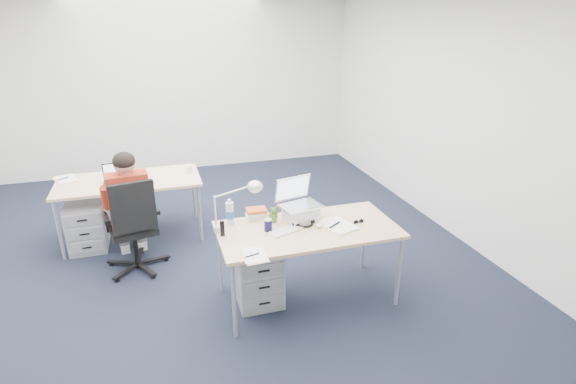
{
  "coord_description": "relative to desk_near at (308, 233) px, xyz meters",
  "views": [
    {
      "loc": [
        -0.38,
        -4.19,
        2.5
      ],
      "look_at": [
        0.85,
        -0.19,
        0.85
      ],
      "focal_mm": 28.0,
      "sensor_mm": 36.0,
      "label": 1
    }
  ],
  "objects": [
    {
      "name": "floor",
      "position": [
        -0.85,
        0.8,
        -0.68
      ],
      "size": [
        7.0,
        7.0,
        0.0
      ],
      "primitive_type": "plane",
      "color": "black",
      "rests_on": "ground"
    },
    {
      "name": "room",
      "position": [
        -0.85,
        0.8,
        1.03
      ],
      "size": [
        6.02,
        7.02,
        2.8
      ],
      "color": "silver",
      "rests_on": "ground"
    },
    {
      "name": "desk_near",
      "position": [
        0.0,
        0.0,
        0.0
      ],
      "size": [
        1.6,
        0.8,
        0.73
      ],
      "color": "tan",
      "rests_on": "ground"
    },
    {
      "name": "desk_far",
      "position": [
        -1.56,
        1.8,
        0.0
      ],
      "size": [
        1.6,
        0.8,
        0.73
      ],
      "color": "tan",
      "rests_on": "ground"
    },
    {
      "name": "office_chair",
      "position": [
        -1.53,
        1.01,
        -0.39
      ],
      "size": [
        0.77,
        0.77,
        1.03
      ],
      "rotation": [
        0.0,
        0.0,
        0.2
      ],
      "color": "black",
      "rests_on": "ground"
    },
    {
      "name": "seated_person",
      "position": [
        -1.55,
        1.19,
        -0.06
      ],
      "size": [
        0.42,
        0.73,
        1.26
      ],
      "rotation": [
        0.0,
        0.0,
        0.12
      ],
      "color": "#A02D16",
      "rests_on": "ground"
    },
    {
      "name": "drawer_pedestal_near",
      "position": [
        -0.45,
        0.12,
        -0.41
      ],
      "size": [
        0.4,
        0.5,
        0.55
      ],
      "primitive_type": "cube",
      "color": "#ACAFB1",
      "rests_on": "ground"
    },
    {
      "name": "drawer_pedestal_far",
      "position": [
        -2.06,
        1.69,
        -0.41
      ],
      "size": [
        0.4,
        0.5,
        0.55
      ],
      "primitive_type": "cube",
      "color": "#ACAFB1",
      "rests_on": "ground"
    },
    {
      "name": "silver_laptop",
      "position": [
        -0.01,
        0.18,
        0.24
      ],
      "size": [
        0.42,
        0.36,
        0.38
      ],
      "primitive_type": null,
      "rotation": [
        0.0,
        0.0,
        0.24
      ],
      "color": "silver",
      "rests_on": "desk_near"
    },
    {
      "name": "wireless_keyboard",
      "position": [
        -0.21,
        -0.0,
        0.05
      ],
      "size": [
        0.33,
        0.22,
        0.02
      ],
      "primitive_type": "cube",
      "rotation": [
        0.0,
        0.0,
        0.37
      ],
      "color": "white",
      "rests_on": "desk_near"
    },
    {
      "name": "computer_mouse",
      "position": [
        0.1,
        -0.01,
        0.06
      ],
      "size": [
        0.06,
        0.08,
        0.03
      ],
      "primitive_type": "ellipsoid",
      "rotation": [
        0.0,
        0.0,
        0.07
      ],
      "color": "white",
      "rests_on": "desk_near"
    },
    {
      "name": "headphones",
      "position": [
        -0.01,
        0.09,
        0.07
      ],
      "size": [
        0.27,
        0.23,
        0.04
      ],
      "primitive_type": null,
      "rotation": [
        0.0,
        0.0,
        0.23
      ],
      "color": "black",
      "rests_on": "desk_near"
    },
    {
      "name": "can_koozie",
      "position": [
        -0.35,
        0.06,
        0.1
      ],
      "size": [
        0.08,
        0.08,
        0.11
      ],
      "primitive_type": "cylinder",
      "rotation": [
        0.0,
        0.0,
        -0.15
      ],
      "color": "#15123A",
      "rests_on": "desk_near"
    },
    {
      "name": "water_bottle",
      "position": [
        -0.64,
        0.29,
        0.17
      ],
      "size": [
        0.09,
        0.09,
        0.24
      ],
      "primitive_type": "cylinder",
      "rotation": [
        0.0,
        0.0,
        -0.25
      ],
      "color": "silver",
      "rests_on": "desk_near"
    },
    {
      "name": "bear_figurine",
      "position": [
        -0.26,
        0.22,
        0.12
      ],
      "size": [
        0.08,
        0.07,
        0.15
      ],
      "primitive_type": null,
      "rotation": [
        0.0,
        0.0,
        0.08
      ],
      "color": "#2D671B",
      "rests_on": "desk_near"
    },
    {
      "name": "book_stack",
      "position": [
        -0.38,
        0.35,
        0.09
      ],
      "size": [
        0.21,
        0.17,
        0.09
      ],
      "primitive_type": "cube",
      "rotation": [
        0.0,
        0.0,
        -0.12
      ],
      "color": "silver",
      "rests_on": "desk_near"
    },
    {
      "name": "cordless_phone",
      "position": [
        -0.75,
        0.08,
        0.12
      ],
      "size": [
        0.04,
        0.03,
        0.14
      ],
      "primitive_type": "cube",
      "rotation": [
        0.0,
        0.0,
        -0.28
      ],
      "color": "black",
      "rests_on": "desk_near"
    },
    {
      "name": "papers_left",
      "position": [
        -0.57,
        -0.35,
        0.05
      ],
      "size": [
        0.19,
        0.27,
        0.01
      ],
      "primitive_type": "cube",
      "rotation": [
        0.0,
        0.0,
        -0.04
      ],
      "color": "#E0C881",
      "rests_on": "desk_near"
    },
    {
      "name": "papers_right",
      "position": [
        0.27,
        -0.04,
        0.05
      ],
      "size": [
        0.32,
        0.39,
        0.01
      ],
      "primitive_type": "cube",
      "rotation": [
        0.0,
        0.0,
        0.29
      ],
      "color": "#E0C881",
      "rests_on": "desk_near"
    },
    {
      "name": "sunglasses",
      "position": [
        0.48,
        -0.04,
        0.06
      ],
      "size": [
        0.11,
        0.06,
        0.02
      ],
      "primitive_type": null,
      "rotation": [
        0.0,
        0.0,
        0.11
      ],
      "color": "black",
      "rests_on": "desk_near"
    },
    {
      "name": "desk_lamp",
      "position": [
        -0.65,
        0.17,
        0.27
      ],
      "size": [
        0.41,
        0.16,
        0.46
      ],
      "primitive_type": null,
      "rotation": [
        0.0,
        0.0,
        -0.04
      ],
      "color": "silver",
      "rests_on": "desk_near"
    },
    {
      "name": "dark_laptop",
      "position": [
        -1.67,
        1.74,
        0.16
      ],
      "size": [
        0.32,
        0.31,
        0.22
      ],
      "primitive_type": null,
      "rotation": [
        0.0,
        0.0,
        0.03
      ],
      "color": "black",
      "rests_on": "desk_far"
    },
    {
      "name": "far_cup",
      "position": [
        -0.87,
        1.84,
        0.1
      ],
      "size": [
        0.07,
        0.07,
        0.1
      ],
      "primitive_type": "cylinder",
      "rotation": [
        0.0,
        0.0,
        0.02
      ],
      "color": "white",
      "rests_on": "desk_far"
    },
    {
      "name": "far_papers",
      "position": [
        -2.26,
        2.02,
        0.05
      ],
      "size": [
        0.3,
        0.35,
        0.01
      ],
      "primitive_type": "cube",
      "rotation": [
        0.0,
        0.0,
        0.36
      ],
      "color": "white",
      "rests_on": "desk_far"
    }
  ]
}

